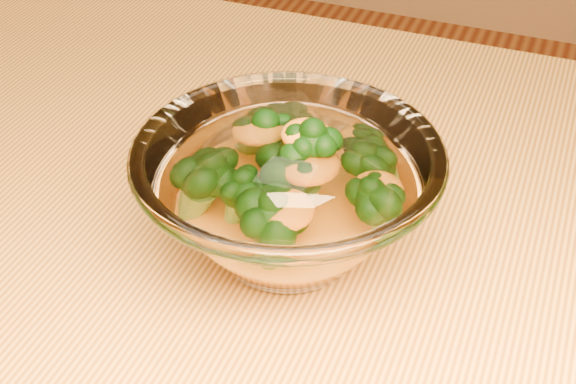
{
  "coord_description": "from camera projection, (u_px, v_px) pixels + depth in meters",
  "views": [
    {
      "loc": [
        0.06,
        -0.4,
        1.15
      ],
      "look_at": [
        -0.1,
        0.02,
        0.81
      ],
      "focal_mm": 50.0,
      "sensor_mm": 36.0,
      "label": 1
    }
  ],
  "objects": [
    {
      "name": "broccoli_heap",
      "position": [
        292.0,
        176.0,
        0.56
      ],
      "size": [
        0.15,
        0.15,
        0.08
      ],
      "color": "black",
      "rests_on": "cheese_sauce"
    },
    {
      "name": "glass_bowl",
      "position": [
        288.0,
        197.0,
        0.57
      ],
      "size": [
        0.22,
        0.22,
        0.1
      ],
      "color": "white",
      "rests_on": "table"
    },
    {
      "name": "cheese_sauce",
      "position": [
        288.0,
        219.0,
        0.58
      ],
      "size": [
        0.11,
        0.11,
        0.03
      ],
      "primitive_type": "ellipsoid",
      "color": "orange",
      "rests_on": "glass_bowl"
    }
  ]
}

